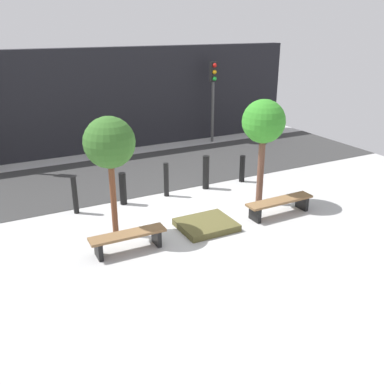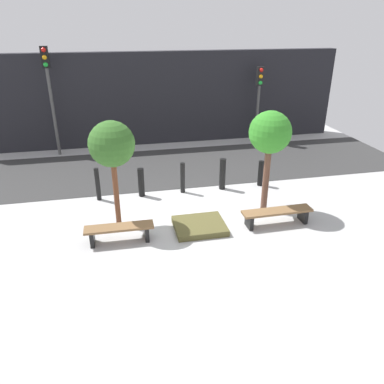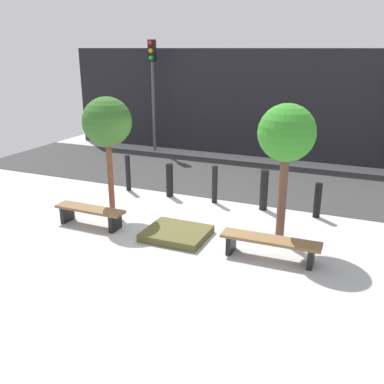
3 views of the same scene
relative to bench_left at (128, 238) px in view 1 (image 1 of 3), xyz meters
The scene contains 14 objects.
ground_plane 2.30m from the bench_left, 23.26° to the left, with size 18.00×18.00×0.00m, color #B1B1B1.
road_strip 5.36m from the bench_left, 66.97° to the left, with size 18.00×4.19×0.01m, color #343434.
building_facade 8.63m from the bench_left, 75.69° to the left, with size 16.20×0.50×3.89m, color black.
bench_left is the anchor object (origin of this frame).
bench_right 4.19m from the bench_left, ahead, with size 1.93×0.44×0.43m.
planter_bed 2.12m from the bench_left, ahead, with size 1.33×1.15×0.16m, color brown.
tree_behind_left_bench 2.13m from the bench_left, 90.00° to the left, with size 1.16×1.16×2.85m.
tree_behind_right_bench 4.71m from the bench_left, 12.19° to the left, with size 1.15×1.15×2.90m.
bollard_far_left 2.64m from the bench_left, 101.86° to the left, with size 0.14×0.14×1.03m, color black.
bollard_left 2.70m from the bench_left, 73.27° to the left, with size 0.19×0.19×0.92m, color black.
bollard_center 3.33m from the bench_left, 50.95° to the left, with size 0.15×0.15×1.00m, color black.
bollard_right 4.28m from the bench_left, 37.11° to the left, with size 0.20×0.20×1.03m, color black.
bollard_far_right 5.39m from the bench_left, 28.62° to the left, with size 0.17×0.17×0.86m, color black.
traffic_light_mid_west 9.89m from the bench_left, 48.88° to the left, with size 0.28×0.27×3.28m.
Camera 1 is at (-4.71, -8.98, 4.73)m, focal length 40.00 mm.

